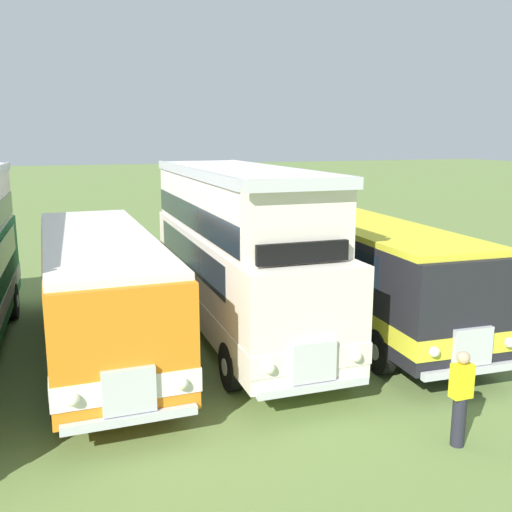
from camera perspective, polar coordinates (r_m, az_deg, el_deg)
bus_sixth_in_row at (r=14.51m, az=-15.26°, el=-2.73°), size 2.66×9.81×2.99m
bus_seventh_in_row at (r=15.16m, az=-1.90°, el=0.64°), size 2.71×9.72×4.52m
bus_eighth_in_row at (r=16.76m, az=9.72°, el=-0.54°), size 3.05×10.80×2.99m
marshal_person at (r=10.73m, az=19.63°, el=-13.12°), size 0.36×0.24×1.73m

